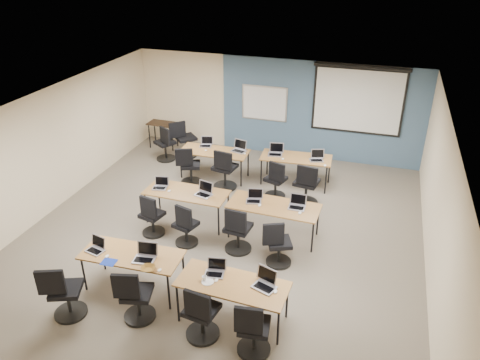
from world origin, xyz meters
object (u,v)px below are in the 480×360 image
(laptop_5, at_px, (204,192))
(whiteboard, at_px, (264,103))
(task_chair_1, at_px, (135,299))
(laptop_11, at_px, (317,158))
(training_table_front_left, at_px, (132,256))
(training_table_mid_left, at_px, (186,194))
(laptop_9, at_px, (239,148))
(laptop_10, at_px, (276,152))
(laptop_7, at_px, (297,204))
(laptop_6, at_px, (254,198))
(task_chair_3, at_px, (253,332))
(training_table_back_left, at_px, (214,153))
(task_chair_5, at_px, (186,228))
(task_chair_11, at_px, (306,188))
(laptop_0, at_px, (96,247))
(task_chair_2, at_px, (201,317))
(utility_table, at_px, (163,126))
(task_chair_4, at_px, (152,219))
(task_chair_10, at_px, (276,183))
(laptop_4, at_px, (160,185))
(projector_screen, at_px, (358,96))
(spare_chair_b, at_px, (165,146))
(spare_chair_a, at_px, (184,142))
(task_chair_0, at_px, (64,296))
(training_table_front_right, at_px, (233,286))
(laptop_1, at_px, (145,255))
(laptop_2, at_px, (215,270))
(laptop_8, at_px, (206,144))
(training_table_back_right, at_px, (296,159))
(laptop_3, at_px, (265,282))
(task_chair_7, at_px, (277,247))
(task_chair_6, at_px, (237,233))

(laptop_5, bearing_deg, whiteboard, 102.03)
(task_chair_1, xyz_separation_m, laptop_11, (1.97, 5.42, 0.38))
(training_table_front_left, relative_size, training_table_mid_left, 0.97)
(laptop_9, bearing_deg, laptop_10, 18.65)
(whiteboard, bearing_deg, laptop_7, -66.46)
(laptop_6, bearing_deg, task_chair_3, -88.49)
(training_table_back_left, height_order, laptop_11, laptop_11)
(task_chair_5, xyz_separation_m, task_chair_11, (1.98, 2.32, 0.05))
(training_table_front_left, bearing_deg, task_chair_11, 56.47)
(laptop_0, bearing_deg, training_table_back_left, 98.31)
(task_chair_2, height_order, utility_table, task_chair_2)
(task_chair_4, height_order, task_chair_11, task_chair_11)
(task_chair_10, bearing_deg, task_chair_4, -113.21)
(whiteboard, height_order, utility_table, whiteboard)
(laptop_4, distance_m, laptop_9, 2.60)
(task_chair_2, height_order, task_chair_11, task_chair_11)
(whiteboard, bearing_deg, projector_screen, -0.45)
(training_table_mid_left, bearing_deg, utility_table, 123.73)
(laptop_7, bearing_deg, task_chair_3, -91.33)
(laptop_0, height_order, spare_chair_b, spare_chair_b)
(task_chair_4, xyz_separation_m, spare_chair_b, (-1.35, 3.47, 0.02))
(training_table_front_left, relative_size, spare_chair_a, 1.64)
(laptop_10, bearing_deg, task_chair_0, -120.22)
(training_table_front_right, height_order, laptop_1, laptop_1)
(laptop_2, height_order, laptop_8, same)
(training_table_back_right, distance_m, task_chair_11, 1.09)
(laptop_6, bearing_deg, task_chair_1, -123.69)
(task_chair_4, relative_size, laptop_11, 2.96)
(utility_table, bearing_deg, spare_chair_b, -58.75)
(laptop_3, distance_m, laptop_5, 3.12)
(laptop_0, distance_m, spare_chair_a, 5.62)
(laptop_0, distance_m, laptop_10, 5.24)
(utility_table, bearing_deg, task_chair_2, -58.05)
(laptop_5, bearing_deg, task_chair_7, -12.36)
(laptop_4, bearing_deg, laptop_11, 27.44)
(task_chair_3, relative_size, task_chair_6, 0.98)
(training_table_back_left, relative_size, laptop_8, 5.70)
(training_table_mid_left, relative_size, laptop_10, 5.01)
(projector_screen, distance_m, task_chair_3, 7.41)
(laptop_1, bearing_deg, task_chair_6, 48.59)
(task_chair_11, bearing_deg, laptop_2, -93.04)
(whiteboard, relative_size, training_table_front_left, 0.74)
(training_table_back_left, relative_size, spare_chair_b, 1.72)
(laptop_7, bearing_deg, task_chair_11, 90.81)
(task_chair_1, distance_m, laptop_5, 3.02)
(training_table_front_right, relative_size, laptop_2, 5.76)
(laptop_3, xyz_separation_m, laptop_6, (-0.89, 2.48, -0.01))
(spare_chair_b, bearing_deg, spare_chair_a, 78.13)
(laptop_9, distance_m, laptop_10, 0.93)
(task_chair_1, bearing_deg, laptop_6, 56.15)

